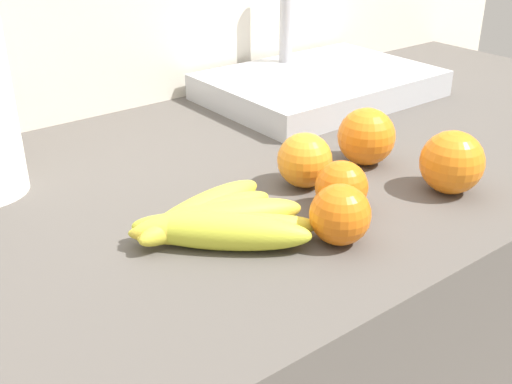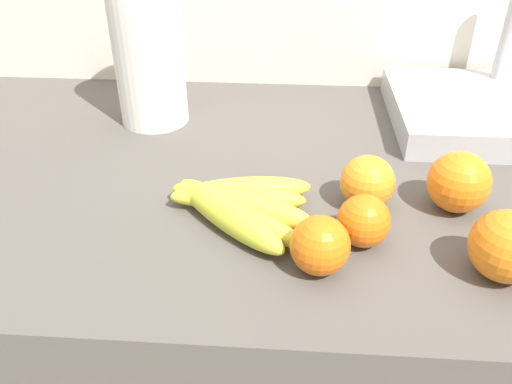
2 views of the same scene
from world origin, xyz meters
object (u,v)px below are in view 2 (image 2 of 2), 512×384
at_px(paper_towel_roll, 148,46).
at_px(sink_basin, 511,110).
at_px(orange_back_right, 320,245).
at_px(banana_bunch, 236,204).
at_px(orange_back_left, 364,221).
at_px(orange_front, 507,246).
at_px(orange_center, 459,182).
at_px(orange_far_right, 368,182).

height_order(paper_towel_roll, sink_basin, paper_towel_roll).
bearing_deg(orange_back_right, sink_basin, 49.46).
distance_m(banana_bunch, orange_back_left, 0.16).
relative_size(orange_front, paper_towel_roll, 0.28).
xyz_separation_m(banana_bunch, paper_towel_roll, (-0.17, 0.28, 0.11)).
bearing_deg(orange_center, banana_bunch, -172.01).
xyz_separation_m(orange_back_left, orange_center, (0.13, 0.08, 0.01)).
bearing_deg(paper_towel_roll, banana_bunch, -58.40).
height_order(orange_center, paper_towel_roll, paper_towel_roll).
bearing_deg(orange_back_right, orange_back_left, 43.98).
bearing_deg(banana_bunch, orange_back_left, -15.01).
distance_m(orange_front, orange_far_right, 0.19).
relative_size(orange_front, orange_far_right, 1.13).
height_order(banana_bunch, orange_center, orange_center).
bearing_deg(orange_back_left, sink_basin, 50.36).
distance_m(orange_back_left, orange_back_right, 0.07).
distance_m(banana_bunch, orange_far_right, 0.18).
distance_m(orange_front, orange_back_right, 0.20).
bearing_deg(orange_back_left, paper_towel_roll, 135.66).
bearing_deg(orange_front, paper_towel_roll, 142.35).
bearing_deg(sink_basin, orange_far_right, -135.89).
relative_size(orange_back_left, orange_far_right, 0.89).
relative_size(orange_back_left, sink_basin, 0.16).
bearing_deg(orange_far_right, orange_front, -43.26).
xyz_separation_m(banana_bunch, orange_far_right, (0.17, 0.04, 0.02)).
distance_m(banana_bunch, paper_towel_roll, 0.35).
bearing_deg(paper_towel_roll, sink_basin, 2.45).
relative_size(banana_bunch, sink_basin, 0.50).
xyz_separation_m(paper_towel_roll, sink_basin, (0.62, 0.03, -0.11)).
bearing_deg(orange_front, orange_far_right, 136.74).
bearing_deg(orange_front, orange_back_left, 162.35).
height_order(orange_front, orange_center, same).
height_order(banana_bunch, paper_towel_roll, paper_towel_roll).
distance_m(orange_front, orange_back_left, 0.16).
relative_size(orange_back_left, paper_towel_roll, 0.22).
bearing_deg(sink_basin, orange_center, -120.79).
distance_m(paper_towel_roll, sink_basin, 0.63).
bearing_deg(orange_far_right, banana_bunch, -167.15).
distance_m(orange_back_right, paper_towel_roll, 0.47).
xyz_separation_m(orange_back_right, orange_center, (0.18, 0.13, 0.01)).
bearing_deg(orange_center, orange_back_right, -143.83).
relative_size(orange_back_right, paper_towel_roll, 0.23).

